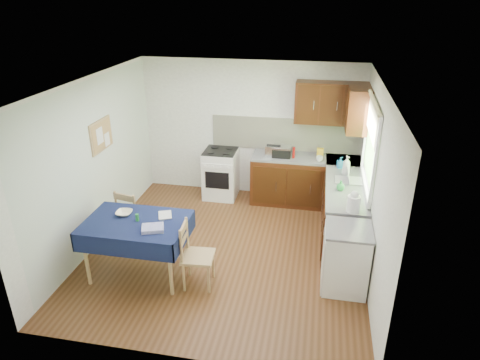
% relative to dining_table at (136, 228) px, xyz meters
% --- Properties ---
extents(floor, '(4.20, 4.20, 0.00)m').
position_rel_dining_table_xyz_m(floor, '(1.05, 0.77, -0.71)').
color(floor, '#4C2C14').
rests_on(floor, ground).
extents(ceiling, '(4.00, 4.20, 0.02)m').
position_rel_dining_table_xyz_m(ceiling, '(1.05, 0.77, 1.79)').
color(ceiling, white).
rests_on(ceiling, wall_back).
extents(wall_back, '(4.00, 0.02, 2.50)m').
position_rel_dining_table_xyz_m(wall_back, '(1.05, 2.87, 0.54)').
color(wall_back, silver).
rests_on(wall_back, ground).
extents(wall_front, '(4.00, 0.02, 2.50)m').
position_rel_dining_table_xyz_m(wall_front, '(1.05, -1.33, 0.54)').
color(wall_front, silver).
rests_on(wall_front, ground).
extents(wall_left, '(0.02, 4.20, 2.50)m').
position_rel_dining_table_xyz_m(wall_left, '(-0.95, 0.77, 0.54)').
color(wall_left, silver).
rests_on(wall_left, ground).
extents(wall_right, '(0.02, 4.20, 2.50)m').
position_rel_dining_table_xyz_m(wall_right, '(3.05, 0.77, 0.54)').
color(wall_right, silver).
rests_on(wall_right, ground).
extents(base_cabinets, '(1.90, 2.30, 0.86)m').
position_rel_dining_table_xyz_m(base_cabinets, '(2.40, 2.03, -0.28)').
color(base_cabinets, '#331309').
rests_on(base_cabinets, ground).
extents(worktop_back, '(1.90, 0.60, 0.04)m').
position_rel_dining_table_xyz_m(worktop_back, '(2.10, 2.57, 0.17)').
color(worktop_back, slate).
rests_on(worktop_back, base_cabinets).
extents(worktop_right, '(0.60, 1.70, 0.04)m').
position_rel_dining_table_xyz_m(worktop_right, '(2.75, 1.42, 0.17)').
color(worktop_right, slate).
rests_on(worktop_right, base_cabinets).
extents(worktop_corner, '(0.60, 0.60, 0.04)m').
position_rel_dining_table_xyz_m(worktop_corner, '(2.75, 2.57, 0.17)').
color(worktop_corner, slate).
rests_on(worktop_corner, base_cabinets).
extents(splashback, '(2.70, 0.02, 0.60)m').
position_rel_dining_table_xyz_m(splashback, '(1.70, 2.85, 0.49)').
color(splashback, white).
rests_on(splashback, wall_back).
extents(upper_cabinets, '(1.20, 0.85, 0.70)m').
position_rel_dining_table_xyz_m(upper_cabinets, '(2.57, 2.57, 1.14)').
color(upper_cabinets, '#331309').
rests_on(upper_cabinets, wall_back).
extents(stove, '(0.60, 0.61, 0.92)m').
position_rel_dining_table_xyz_m(stove, '(0.55, 2.57, -0.26)').
color(stove, white).
rests_on(stove, ground).
extents(window, '(0.04, 1.48, 1.26)m').
position_rel_dining_table_xyz_m(window, '(3.02, 1.47, 0.94)').
color(window, '#385F27').
rests_on(window, wall_right).
extents(fridge, '(0.58, 0.60, 0.89)m').
position_rel_dining_table_xyz_m(fridge, '(2.75, 0.22, -0.27)').
color(fridge, white).
rests_on(fridge, ground).
extents(corkboard, '(0.04, 0.62, 0.47)m').
position_rel_dining_table_xyz_m(corkboard, '(-0.93, 1.07, 0.88)').
color(corkboard, tan).
rests_on(corkboard, wall_left).
extents(dining_table, '(1.35, 0.91, 0.82)m').
position_rel_dining_table_xyz_m(dining_table, '(0.00, 0.00, 0.00)').
color(dining_table, '#0D1336').
rests_on(dining_table, ground).
extents(chair_far, '(0.48, 0.48, 0.91)m').
position_rel_dining_table_xyz_m(chair_far, '(-0.40, 0.70, -0.23)').
color(chair_far, tan).
rests_on(chair_far, ground).
extents(chair_near, '(0.43, 0.43, 0.91)m').
position_rel_dining_table_xyz_m(chair_near, '(0.81, -0.09, -0.23)').
color(chair_near, tan).
rests_on(chair_near, ground).
extents(toaster, '(0.29, 0.18, 0.22)m').
position_rel_dining_table_xyz_m(toaster, '(1.53, 2.50, 0.29)').
color(toaster, silver).
rests_on(toaster, worktop_back).
extents(sandwich_press, '(0.32, 0.28, 0.19)m').
position_rel_dining_table_xyz_m(sandwich_press, '(1.67, 2.53, 0.28)').
color(sandwich_press, black).
rests_on(sandwich_press, worktop_back).
extents(sauce_bottle, '(0.04, 0.04, 0.20)m').
position_rel_dining_table_xyz_m(sauce_bottle, '(1.88, 2.48, 0.28)').
color(sauce_bottle, '#B9130E').
rests_on(sauce_bottle, worktop_back).
extents(yellow_packet, '(0.13, 0.10, 0.15)m').
position_rel_dining_table_xyz_m(yellow_packet, '(2.33, 2.64, 0.26)').
color(yellow_packet, yellow).
rests_on(yellow_packet, worktop_back).
extents(dish_rack, '(0.41, 0.31, 0.19)m').
position_rel_dining_table_xyz_m(dish_rack, '(2.78, 1.65, 0.21)').
color(dish_rack, '#95969B').
rests_on(dish_rack, worktop_right).
extents(kettle, '(0.18, 0.18, 0.30)m').
position_rel_dining_table_xyz_m(kettle, '(2.80, 0.67, 0.32)').
color(kettle, white).
rests_on(kettle, worktop_right).
extents(cup, '(0.13, 0.13, 0.09)m').
position_rel_dining_table_xyz_m(cup, '(2.33, 2.42, 0.23)').
color(cup, white).
rests_on(cup, worktop_back).
extents(soap_bottle_a, '(0.17, 0.17, 0.32)m').
position_rel_dining_table_xyz_m(soap_bottle_a, '(2.75, 1.89, 0.34)').
color(soap_bottle_a, white).
rests_on(soap_bottle_a, worktop_right).
extents(soap_bottle_b, '(0.11, 0.11, 0.19)m').
position_rel_dining_table_xyz_m(soap_bottle_b, '(2.67, 2.17, 0.28)').
color(soap_bottle_b, '#217BC1').
rests_on(soap_bottle_b, worktop_right).
extents(soap_bottle_c, '(0.17, 0.17, 0.15)m').
position_rel_dining_table_xyz_m(soap_bottle_c, '(2.65, 1.30, 0.26)').
color(soap_bottle_c, green).
rests_on(soap_bottle_c, worktop_right).
extents(plate_bowl, '(0.23, 0.23, 0.05)m').
position_rel_dining_table_xyz_m(plate_bowl, '(-0.22, 0.14, 0.13)').
color(plate_bowl, '#F5EFC8').
rests_on(plate_bowl, dining_table).
extents(book, '(0.25, 0.28, 0.02)m').
position_rel_dining_table_xyz_m(book, '(0.25, 0.18, 0.11)').
color(book, white).
rests_on(book, dining_table).
extents(spice_jar, '(0.05, 0.05, 0.10)m').
position_rel_dining_table_xyz_m(spice_jar, '(0.02, 0.02, 0.15)').
color(spice_jar, '#238137').
rests_on(spice_jar, dining_table).
extents(tea_towel, '(0.33, 0.29, 0.05)m').
position_rel_dining_table_xyz_m(tea_towel, '(0.31, -0.16, 0.13)').
color(tea_towel, navy).
rests_on(tea_towel, dining_table).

